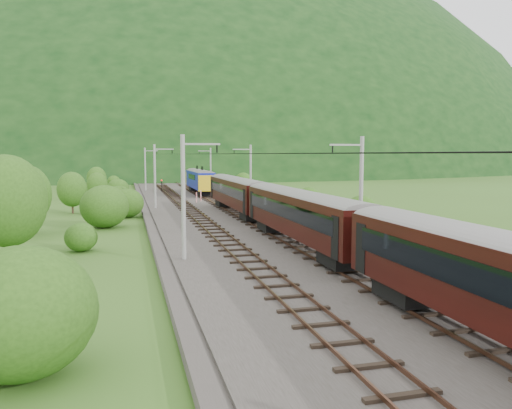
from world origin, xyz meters
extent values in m
plane|color=#35581B|center=(0.00, 0.00, 0.00)|extent=(600.00, 600.00, 0.00)
cube|color=#38332D|center=(0.00, 10.00, 0.15)|extent=(14.00, 220.00, 0.30)
cube|color=brown|center=(-3.12, 10.00, 0.49)|extent=(0.08, 220.00, 0.15)
cube|color=brown|center=(-1.68, 10.00, 0.49)|extent=(0.08, 220.00, 0.15)
cube|color=black|center=(-2.40, 10.00, 0.36)|extent=(2.40, 220.00, 0.12)
cube|color=brown|center=(1.68, 10.00, 0.49)|extent=(0.08, 220.00, 0.15)
cube|color=brown|center=(3.12, 10.00, 0.49)|extent=(0.08, 220.00, 0.15)
cube|color=black|center=(2.40, 10.00, 0.36)|extent=(2.40, 220.00, 0.12)
cylinder|color=gray|center=(-6.20, 0.00, 4.30)|extent=(0.28, 0.28, 8.00)
cube|color=gray|center=(-5.00, 0.00, 7.70)|extent=(2.40, 0.12, 0.12)
cylinder|color=black|center=(-4.00, 0.00, 7.40)|extent=(0.10, 0.10, 0.50)
cylinder|color=gray|center=(-6.20, 32.00, 4.30)|extent=(0.28, 0.28, 8.00)
cube|color=gray|center=(-5.00, 32.00, 7.70)|extent=(2.40, 0.12, 0.12)
cylinder|color=black|center=(-4.00, 32.00, 7.40)|extent=(0.10, 0.10, 0.50)
cylinder|color=gray|center=(-6.20, 64.00, 4.30)|extent=(0.28, 0.28, 8.00)
cube|color=gray|center=(-5.00, 64.00, 7.70)|extent=(2.40, 0.12, 0.12)
cylinder|color=black|center=(-4.00, 64.00, 7.40)|extent=(0.10, 0.10, 0.50)
cylinder|color=gray|center=(-6.20, 96.00, 4.30)|extent=(0.28, 0.28, 8.00)
cube|color=gray|center=(-5.00, 96.00, 7.70)|extent=(2.40, 0.12, 0.12)
cylinder|color=black|center=(-4.00, 96.00, 7.40)|extent=(0.10, 0.10, 0.50)
cylinder|color=gray|center=(-6.20, 128.00, 4.30)|extent=(0.28, 0.28, 8.00)
cube|color=gray|center=(-5.00, 128.00, 7.70)|extent=(2.40, 0.12, 0.12)
cylinder|color=black|center=(-4.00, 128.00, 7.40)|extent=(0.10, 0.10, 0.50)
cylinder|color=gray|center=(6.20, 0.00, 4.30)|extent=(0.28, 0.28, 8.00)
cube|color=gray|center=(5.00, 0.00, 7.70)|extent=(2.40, 0.12, 0.12)
cylinder|color=black|center=(4.00, 0.00, 7.40)|extent=(0.10, 0.10, 0.50)
cylinder|color=gray|center=(6.20, 32.00, 4.30)|extent=(0.28, 0.28, 8.00)
cube|color=gray|center=(5.00, 32.00, 7.70)|extent=(2.40, 0.12, 0.12)
cylinder|color=black|center=(4.00, 32.00, 7.40)|extent=(0.10, 0.10, 0.50)
cylinder|color=gray|center=(6.20, 64.00, 4.30)|extent=(0.28, 0.28, 8.00)
cube|color=gray|center=(5.00, 64.00, 7.70)|extent=(2.40, 0.12, 0.12)
cylinder|color=black|center=(4.00, 64.00, 7.40)|extent=(0.10, 0.10, 0.50)
cylinder|color=gray|center=(6.20, 96.00, 4.30)|extent=(0.28, 0.28, 8.00)
cube|color=gray|center=(5.00, 96.00, 7.70)|extent=(2.40, 0.12, 0.12)
cylinder|color=black|center=(4.00, 96.00, 7.40)|extent=(0.10, 0.10, 0.50)
cylinder|color=gray|center=(6.20, 128.00, 4.30)|extent=(0.28, 0.28, 8.00)
cube|color=gray|center=(5.00, 128.00, 7.70)|extent=(2.40, 0.12, 0.12)
cylinder|color=black|center=(4.00, 128.00, 7.40)|extent=(0.10, 0.10, 0.50)
cylinder|color=black|center=(-2.40, 10.00, 7.10)|extent=(0.03, 198.00, 0.03)
cylinder|color=black|center=(2.40, 10.00, 7.10)|extent=(0.03, 198.00, 0.03)
ellipsoid|color=black|center=(0.00, 260.00, 0.00)|extent=(504.00, 360.00, 244.00)
cube|color=black|center=(1.04, -19.50, 3.12)|extent=(0.05, 17.86, 1.06)
cube|color=black|center=(2.40, -12.39, 0.99)|extent=(2.03, 2.95, 0.83)
cube|color=black|center=(2.40, 1.80, 2.78)|extent=(2.68, 20.30, 2.77)
cylinder|color=slate|center=(2.40, 1.80, 4.03)|extent=(2.68, 20.19, 2.68)
cube|color=black|center=(1.04, 1.80, 3.12)|extent=(0.05, 17.86, 1.06)
cube|color=black|center=(3.76, 1.80, 3.12)|extent=(0.05, 17.86, 1.06)
cube|color=black|center=(2.40, -5.31, 0.99)|extent=(2.03, 2.95, 0.83)
cube|color=black|center=(2.40, 8.90, 0.99)|extent=(2.03, 2.95, 0.83)
cube|color=black|center=(2.40, 23.09, 2.78)|extent=(2.68, 20.30, 2.77)
cylinder|color=slate|center=(2.40, 23.09, 4.03)|extent=(2.68, 20.19, 2.68)
cube|color=black|center=(1.04, 23.09, 3.12)|extent=(0.05, 17.86, 1.06)
cube|color=black|center=(3.76, 23.09, 3.12)|extent=(0.05, 17.86, 1.06)
cube|color=black|center=(2.40, 15.99, 0.99)|extent=(2.03, 2.95, 0.83)
cube|color=black|center=(2.40, 30.20, 0.99)|extent=(2.03, 2.95, 0.83)
cube|color=#131F9B|center=(2.40, 52.69, 2.78)|extent=(2.68, 16.61, 2.77)
cylinder|color=slate|center=(2.40, 52.69, 4.03)|extent=(2.68, 16.52, 2.68)
cube|color=black|center=(1.04, 52.69, 3.12)|extent=(0.05, 14.61, 1.06)
cube|color=black|center=(3.76, 52.69, 3.12)|extent=(0.05, 14.61, 1.06)
cube|color=black|center=(2.40, 46.88, 0.99)|extent=(2.03, 2.95, 0.83)
cube|color=black|center=(2.40, 58.50, 0.99)|extent=(2.03, 2.95, 0.83)
cube|color=gold|center=(2.40, 60.79, 2.60)|extent=(2.73, 0.50, 2.49)
cube|color=gold|center=(2.40, 44.59, 2.60)|extent=(2.73, 0.50, 2.49)
cube|color=black|center=(2.40, 55.69, 4.68)|extent=(0.08, 1.60, 0.83)
cylinder|color=red|center=(-0.16, 38.11, 1.01)|extent=(0.15, 0.15, 1.43)
cylinder|color=red|center=(0.63, 39.32, 1.09)|extent=(0.17, 0.17, 1.58)
cylinder|color=black|center=(-3.55, 58.93, 1.33)|extent=(0.14, 0.14, 2.05)
sphere|color=red|center=(-3.55, 58.93, 2.40)|extent=(0.25, 0.25, 0.25)
ellipsoid|color=#264B14|center=(-12.99, -15.22, 2.11)|extent=(4.69, 4.69, 4.22)
ellipsoid|color=#264B14|center=(-15.28, -6.92, 0.82)|extent=(1.83, 1.83, 1.65)
ellipsoid|color=#264B14|center=(-12.98, 6.01, 1.06)|extent=(2.35, 2.35, 2.11)
ellipsoid|color=#264B14|center=(-11.79, 17.83, 2.06)|extent=(4.59, 4.59, 4.13)
ellipsoid|color=#264B14|center=(-9.63, 25.39, 1.63)|extent=(3.62, 3.62, 3.26)
ellipsoid|color=#264B14|center=(-10.70, 36.81, 1.44)|extent=(3.21, 3.21, 2.89)
ellipsoid|color=#264B14|center=(-11.03, 50.78, 1.58)|extent=(3.51, 3.51, 3.16)
ellipsoid|color=#264B14|center=(-15.03, 60.45, 1.48)|extent=(3.28, 3.28, 2.95)
ellipsoid|color=#264B14|center=(-15.35, 69.41, 1.16)|extent=(2.57, 2.57, 2.31)
ellipsoid|color=#264B14|center=(-12.37, 81.67, 1.22)|extent=(2.70, 2.70, 2.43)
ellipsoid|color=#264B14|center=(-10.08, 94.15, 2.16)|extent=(4.79, 4.79, 4.31)
cylinder|color=black|center=(-17.09, 2.70, 1.92)|extent=(0.24, 0.24, 3.83)
ellipsoid|color=#264B14|center=(-17.09, 2.70, 4.11)|extent=(4.93, 4.93, 5.91)
cylinder|color=black|center=(-18.21, 15.11, 1.68)|extent=(0.24, 0.24, 3.35)
ellipsoid|color=#264B14|center=(-18.21, 15.11, 3.59)|extent=(4.31, 4.31, 5.17)
cylinder|color=black|center=(-15.99, 31.06, 1.36)|extent=(0.24, 0.24, 2.71)
ellipsoid|color=#264B14|center=(-15.99, 31.06, 2.90)|extent=(3.48, 3.48, 4.18)
cylinder|color=black|center=(-13.89, 45.85, 1.19)|extent=(0.24, 0.24, 2.37)
ellipsoid|color=#264B14|center=(-13.89, 45.85, 2.54)|extent=(3.05, 3.05, 3.66)
cylinder|color=black|center=(-14.78, 60.70, 1.32)|extent=(0.24, 0.24, 2.65)
ellipsoid|color=#264B14|center=(-14.78, 60.70, 2.83)|extent=(3.40, 3.40, 4.08)
ellipsoid|color=#264B14|center=(11.26, -3.77, 0.94)|extent=(2.08, 2.08, 1.88)
ellipsoid|color=#264B14|center=(12.56, 12.63, 1.38)|extent=(3.06, 3.06, 2.75)
ellipsoid|color=#264B14|center=(13.53, 29.66, 1.25)|extent=(2.77, 2.77, 2.50)
ellipsoid|color=#264B14|center=(11.71, 44.31, 1.03)|extent=(2.29, 2.29, 2.06)
ellipsoid|color=#264B14|center=(12.93, 65.11, 1.55)|extent=(3.45, 3.45, 3.10)
camera|label=1|loc=(-9.70, -31.80, 7.05)|focal=35.00mm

